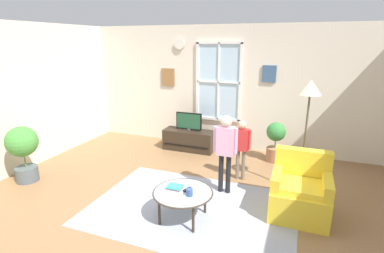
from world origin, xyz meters
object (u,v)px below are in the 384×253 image
Objects in this scene: coffee_table at (183,193)px; remote_near_books at (187,189)px; person_red_shirt at (241,143)px; cup at (190,192)px; floor_lamp at (309,99)px; potted_plant_by_window at (275,140)px; television at (189,121)px; book_stack at (175,187)px; potted_plant_corner at (23,148)px; tv_stand at (189,140)px; armchair at (300,193)px; person_pink_shirt at (225,145)px.

remote_near_books is (0.04, 0.07, 0.03)m from coffee_table.
person_red_shirt is (0.44, 1.40, 0.25)m from remote_near_books.
floor_lamp is at bearing 46.62° from cup.
television is at bearing -179.67° from potted_plant_by_window.
person_red_shirt is at bearing 72.69° from remote_near_books.
floor_lamp is (2.36, -1.15, 0.85)m from television.
floor_lamp is at bearing 39.36° from book_stack.
television is at bearing 49.51° from potted_plant_corner.
book_stack is 1.56m from person_red_shirt.
remote_near_books is at bearing -0.63° from potted_plant_corner.
person_red_shirt is (1.37, -1.04, 0.01)m from television.
potted_plant_by_window is at bearing 0.24° from tv_stand.
armchair is 1.36m from floor_lamp.
book_stack is at bearing -140.64° from floor_lamp.
remote_near_books is at bearing -107.31° from person_red_shirt.
potted_plant_corner is (-2.81, 0.05, 0.18)m from book_stack.
armchair is (2.36, -1.83, -0.33)m from television.
floor_lamp is (1.60, 1.31, 1.08)m from book_stack.
potted_plant_by_window reaches higher than cup.
cup is 0.05× the size of floor_lamp.
potted_plant_corner is at bearing -166.01° from person_pink_shirt.
tv_stand is at bearing 110.81° from remote_near_books.
remote_near_books is at bearing 123.36° from cup.
television is 3.17m from potted_plant_corner.
tv_stand is 1.78m from person_red_shirt.
potted_plant_corner is 0.54× the size of floor_lamp.
person_red_shirt is at bearing 76.93° from cup.
television is 0.72× the size of potted_plant_by_window.
cup is 0.10× the size of potted_plant_corner.
potted_plant_corner reaches higher than remote_near_books.
cup is 1.06m from person_pink_shirt.
book_stack is at bearing -158.57° from armchair.
person_red_shirt is (0.35, 1.52, 0.22)m from cup.
cup is at bearing -133.38° from floor_lamp.
person_pink_shirt is (1.23, -1.59, 0.13)m from television.
remote_near_books is 2.62m from potted_plant_by_window.
person_pink_shirt is (0.47, 0.87, 0.37)m from book_stack.
potted_plant_corner is at bearing 177.06° from cup.
floor_lamp is (0.51, -1.16, 1.06)m from potted_plant_by_window.
tv_stand is 0.43m from television.
potted_plant_corner is at bearing 179.01° from book_stack.
potted_plant_by_window is (-0.52, 1.84, 0.12)m from armchair.
television reaches higher than book_stack.
person_pink_shirt is at bearing -158.49° from floor_lamp.
armchair is at bearing 21.43° from book_stack.
armchair is at bearing -37.82° from television.
floor_lamp reaches higher than cup.
television is at bearing 111.50° from cup.
floor_lamp is (1.46, 1.36, 1.13)m from coffee_table.
cup is (0.26, -0.11, 0.03)m from book_stack.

